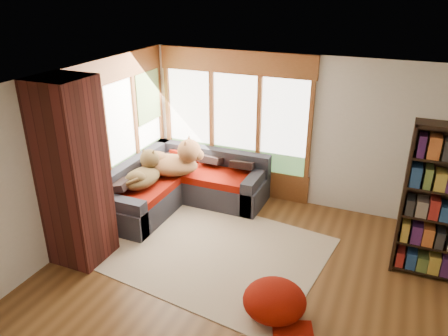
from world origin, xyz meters
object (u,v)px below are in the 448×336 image
Objects in this scene: pouf at (274,300)px; dog_tan at (174,160)px; area_rug at (209,249)px; dog_brindle at (144,172)px; brick_chimney at (73,174)px; bookshelf at (439,205)px; sectional_sofa at (179,185)px.

pouf is 0.66× the size of dog_tan.
dog_tan is (-1.16, 1.10, 0.82)m from area_rug.
pouf is at bearing -121.75° from dog_brindle.
area_rug is 1.59m from pouf.
brick_chimney is at bearing -152.64° from area_rug.
area_rug is 1.52× the size of bookshelf.
brick_chimney is 1.51m from dog_brindle.
brick_chimney is 1.18× the size of sectional_sofa.
dog_brindle is (0.16, 1.40, -0.53)m from brick_chimney.
bookshelf reaches higher than dog_tan.
sectional_sofa is 1.71m from area_rug.
dog_brindle reaches higher than sectional_sofa.
bookshelf is at bearing -91.93° from dog_brindle.
sectional_sofa reaches higher than pouf.
brick_chimney reaches higher than area_rug.
dog_tan is (0.44, 1.93, -0.47)m from brick_chimney.
bookshelf is 4.39m from dog_brindle.
dog_tan reaches higher than pouf.
pouf reaches higher than area_rug.
pouf is 3.24m from dog_tan.
dog_brindle is at bearing 83.31° from brick_chimney.
brick_chimney is 3.01× the size of dog_brindle.
pouf is at bearing -35.91° from area_rug.
brick_chimney is at bearing -97.38° from sectional_sofa.
sectional_sofa is at bearing 77.71° from brick_chimney.
bookshelf is at bearing 17.98° from brick_chimney.
pouf is at bearing -136.54° from bookshelf.
dog_brindle is (-2.72, 1.50, 0.55)m from pouf.
sectional_sofa is 2.91× the size of pouf.
brick_chimney is 2.04m from dog_tan.
bookshelf is 2.44× the size of dog_brindle.
pouf is at bearing -1.94° from brick_chimney.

